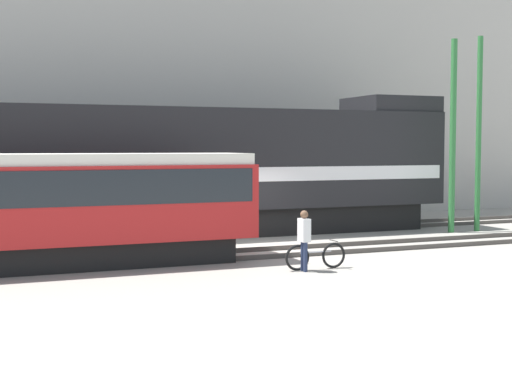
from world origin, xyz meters
TOP-DOWN VIEW (x-y plane):
  - ground_plane at (0.00, 0.00)m, footprint 120.00×120.00m
  - track_near at (0.00, -1.63)m, footprint 60.00×1.50m
  - track_far at (0.00, 3.40)m, footprint 60.00×1.50m
  - building_backdrop at (0.00, 11.47)m, footprint 37.09×6.00m
  - freight_locomotive at (-2.77, 3.40)m, footprint 21.97×3.04m
  - streetcar at (-6.41, -1.63)m, footprint 9.65×2.54m
  - bicycle at (-0.59, -4.39)m, footprint 1.73×0.44m
  - person at (-1.00, -4.54)m, footprint 0.22×0.36m
  - utility_pole_left at (7.67, 0.88)m, footprint 0.23×0.23m
  - utility_pole_center at (8.85, 0.88)m, footprint 0.20×0.20m

SIDE VIEW (x-z plane):
  - ground_plane at x=0.00m, z-range 0.00..0.00m
  - track_near at x=0.00m, z-range 0.00..0.14m
  - track_far at x=0.00m, z-range 0.00..0.14m
  - bicycle at x=-0.59m, z-range -0.03..0.71m
  - person at x=-1.00m, z-range 0.16..1.73m
  - streetcar at x=-6.41m, z-range 0.21..3.22m
  - freight_locomotive at x=-2.77m, z-range -0.18..4.93m
  - utility_pole_left at x=7.67m, z-range 0.00..7.13m
  - utility_pole_center at x=8.85m, z-range 0.00..7.29m
  - building_backdrop at x=0.00m, z-range 0.00..15.91m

